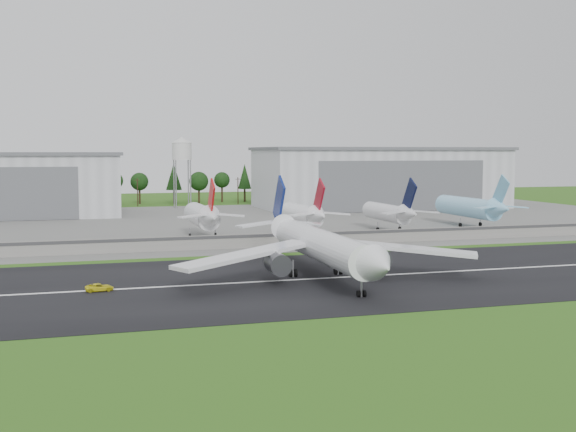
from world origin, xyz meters
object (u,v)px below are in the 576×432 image
object	(u,v)px
main_airliner	(322,253)
parked_jet_red_b	(305,214)
parked_jet_navy	(391,212)
parked_jet_skyblue	(473,207)
parked_jet_red_a	(203,216)
ground_vehicle	(99,287)

from	to	relation	value
main_airliner	parked_jet_red_b	xyz separation A→B (m)	(18.63, 66.97, 1.09)
parked_jet_red_b	parked_jet_navy	xyz separation A→B (m)	(26.10, -0.03, -0.13)
parked_jet_red_b	parked_jet_skyblue	xyz separation A→B (m)	(55.98, 5.06, 0.34)
main_airliner	parked_jet_red_a	size ratio (longest dim) A/B	1.89
main_airliner	parked_jet_red_a	xyz separation A→B (m)	(-10.01, 67.01, 1.35)
ground_vehicle	parked_jet_navy	world-z (taller)	parked_jet_navy
main_airliner	parked_jet_red_a	world-z (taller)	main_airliner
ground_vehicle	parked_jet_red_b	world-z (taller)	parked_jet_red_b
ground_vehicle	main_airliner	bearing A→B (deg)	-96.07
main_airliner	ground_vehicle	world-z (taller)	main_airliner
parked_jet_skyblue	parked_jet_navy	bearing A→B (deg)	-170.33
ground_vehicle	parked_jet_navy	xyz separation A→B (m)	(84.30, 67.36, 5.11)
ground_vehicle	parked_jet_skyblue	bearing A→B (deg)	-64.28
parked_jet_navy	ground_vehicle	bearing A→B (deg)	-141.37
main_airliner	parked_jet_skyblue	world-z (taller)	main_airliner
parked_jet_red_a	main_airliner	bearing A→B (deg)	-81.50
parked_jet_navy	parked_jet_skyblue	distance (m)	30.31
ground_vehicle	parked_jet_red_a	distance (m)	73.82
ground_vehicle	parked_jet_red_b	xyz separation A→B (m)	(58.19, 67.38, 5.24)
parked_jet_navy	main_airliner	bearing A→B (deg)	-123.76
main_airliner	ground_vehicle	bearing A→B (deg)	1.99
parked_jet_red_a	parked_jet_red_b	xyz separation A→B (m)	(28.64, -0.04, -0.26)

